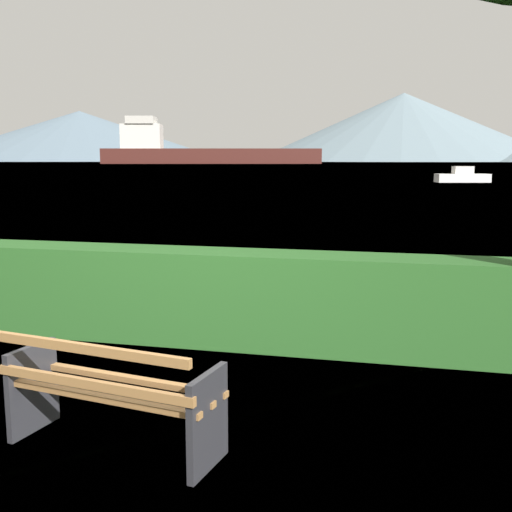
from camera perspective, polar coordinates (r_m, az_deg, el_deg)
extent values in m
plane|color=olive|center=(4.77, -12.81, -16.98)|extent=(1400.00, 1400.00, 0.00)
plane|color=#7A99A8|center=(309.91, 13.29, 8.44)|extent=(620.00, 620.00, 0.00)
cube|color=#A0703F|center=(4.45, -14.50, -12.68)|extent=(1.58, 0.33, 0.04)
cube|color=#A0703F|center=(4.59, -13.01, -11.92)|extent=(1.58, 0.33, 0.04)
cube|color=#A0703F|center=(4.74, -11.62, -11.21)|extent=(1.58, 0.33, 0.04)
cube|color=#A0703F|center=(4.35, -15.16, -11.51)|extent=(1.58, 0.31, 0.06)
cube|color=#A0703F|center=(4.23, -15.70, -8.33)|extent=(1.58, 0.31, 0.06)
cube|color=#2D2D33|center=(5.08, -20.17, -11.54)|extent=(0.13, 0.51, 0.68)
cube|color=#2D2D33|center=(4.24, -4.52, -15.15)|extent=(0.13, 0.51, 0.68)
cube|color=#285B23|center=(6.92, -3.29, -3.88)|extent=(7.76, 0.66, 1.06)
cube|color=#471E19|center=(272.72, -4.13, 9.29)|extent=(95.75, 36.19, 6.55)
cube|color=silver|center=(276.34, -10.61, 10.92)|extent=(19.55, 15.60, 10.48)
cube|color=beige|center=(276.66, -10.65, 12.35)|extent=(14.87, 15.59, 3.27)
cube|color=silver|center=(58.10, 18.73, 6.91)|extent=(4.90, 2.69, 0.76)
cube|color=silver|center=(58.09, 18.77, 7.62)|extent=(1.89, 1.52, 0.67)
cone|color=slate|center=(619.71, -16.12, 10.71)|extent=(285.29, 285.29, 47.44)
cone|color=slate|center=(571.56, 13.58, 11.62)|extent=(271.56, 271.56, 60.08)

